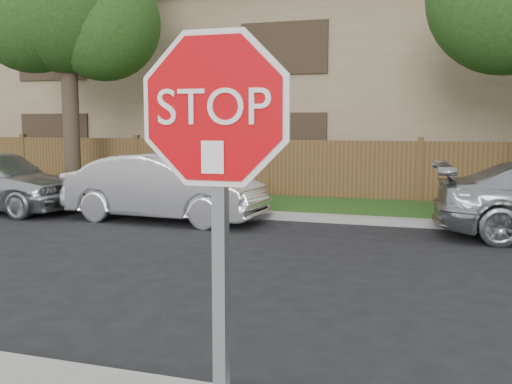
% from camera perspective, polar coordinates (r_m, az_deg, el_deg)
% --- Properties ---
extents(far_curb, '(70.00, 0.30, 0.15)m').
position_cam_1_polar(far_curb, '(12.39, 14.36, -2.83)').
color(far_curb, gray).
rests_on(far_curb, ground).
extents(grass_strip, '(70.00, 3.00, 0.12)m').
position_cam_1_polar(grass_strip, '(14.02, 14.86, -1.81)').
color(grass_strip, '#1E4714').
rests_on(grass_strip, ground).
extents(fence, '(70.00, 0.12, 1.60)m').
position_cam_1_polar(fence, '(15.53, 15.33, 1.73)').
color(fence, '#4C371B').
rests_on(fence, ground).
extents(apartment_building, '(35.20, 9.20, 7.20)m').
position_cam_1_polar(apartment_building, '(21.11, 16.45, 10.38)').
color(apartment_building, '#857352').
rests_on(apartment_building, ground).
extents(tree_left, '(4.80, 3.90, 7.78)m').
position_cam_1_polar(tree_left, '(17.08, -17.81, 16.99)').
color(tree_left, '#382B21').
rests_on(tree_left, ground).
extents(stop_sign, '(1.01, 0.13, 2.55)m').
position_cam_1_polar(stop_sign, '(2.79, -3.79, 1.31)').
color(stop_sign, gray).
rests_on(stop_sign, sidewalk_near).
extents(sedan_left, '(4.33, 1.66, 1.41)m').
position_cam_1_polar(sedan_left, '(12.71, -8.67, 0.40)').
color(sedan_left, silver).
rests_on(sedan_left, ground).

